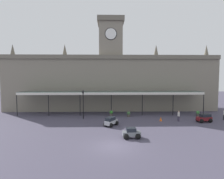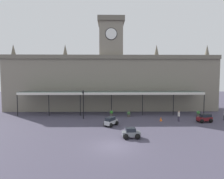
# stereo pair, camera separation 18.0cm
# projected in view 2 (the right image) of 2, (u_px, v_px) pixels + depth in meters

# --- Properties ---
(ground_plane) EXTENTS (140.00, 140.00, 0.00)m
(ground_plane) POSITION_uv_depth(u_px,v_px,m) (114.00, 146.00, 18.57)
(ground_plane) COLOR #454152
(station_building) EXTENTS (43.78, 6.97, 19.31)m
(station_building) POSITION_uv_depth(u_px,v_px,m) (111.00, 80.00, 40.00)
(station_building) COLOR gray
(station_building) RESTS_ON ground
(entrance_canopy) EXTENTS (34.06, 3.26, 4.30)m
(entrance_canopy) POSITION_uv_depth(u_px,v_px,m) (111.00, 92.00, 34.45)
(entrance_canopy) COLOR #38564C
(entrance_canopy) RESTS_ON ground
(car_grey_sedan) EXTENTS (2.09, 1.59, 1.19)m
(car_grey_sedan) POSITION_uv_depth(u_px,v_px,m) (131.00, 134.00, 21.02)
(car_grey_sedan) COLOR slate
(car_grey_sedan) RESTS_ON ground
(car_maroon_estate) EXTENTS (2.37, 1.80, 1.27)m
(car_maroon_estate) POSITION_uv_depth(u_px,v_px,m) (205.00, 119.00, 28.43)
(car_maroon_estate) COLOR maroon
(car_maroon_estate) RESTS_ON ground
(car_silver_estate) EXTENTS (2.24, 2.43, 1.27)m
(car_silver_estate) POSITION_uv_depth(u_px,v_px,m) (111.00, 122.00, 26.32)
(car_silver_estate) COLOR #B2B5BA
(car_silver_estate) RESTS_ON ground
(pedestrian_beside_cars) EXTENTS (0.34, 0.38, 1.67)m
(pedestrian_beside_cars) POSITION_uv_depth(u_px,v_px,m) (179.00, 116.00, 28.96)
(pedestrian_beside_cars) COLOR #3F384C
(pedestrian_beside_cars) RESTS_ON ground
(victorian_lamppost) EXTENTS (0.30, 0.30, 4.85)m
(victorian_lamppost) POSITION_uv_depth(u_px,v_px,m) (83.00, 101.00, 30.58)
(victorian_lamppost) COLOR black
(victorian_lamppost) RESTS_ON ground
(traffic_cone) EXTENTS (0.40, 0.40, 0.68)m
(traffic_cone) POSITION_uv_depth(u_px,v_px,m) (161.00, 119.00, 29.19)
(traffic_cone) COLOR orange
(traffic_cone) RESTS_ON ground
(planter_by_canopy) EXTENTS (0.60, 0.60, 0.96)m
(planter_by_canopy) POSITION_uv_depth(u_px,v_px,m) (129.00, 114.00, 32.28)
(planter_by_canopy) COLOR #47423D
(planter_by_canopy) RESTS_ON ground
(planter_forecourt_centre) EXTENTS (0.60, 0.60, 0.96)m
(planter_forecourt_centre) POSITION_uv_depth(u_px,v_px,m) (198.00, 113.00, 32.84)
(planter_forecourt_centre) COLOR #47423D
(planter_forecourt_centre) RESTS_ON ground
(planter_near_kerb) EXTENTS (0.60, 0.60, 0.96)m
(planter_near_kerb) POSITION_uv_depth(u_px,v_px,m) (111.00, 113.00, 33.14)
(planter_near_kerb) COLOR #47423D
(planter_near_kerb) RESTS_ON ground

